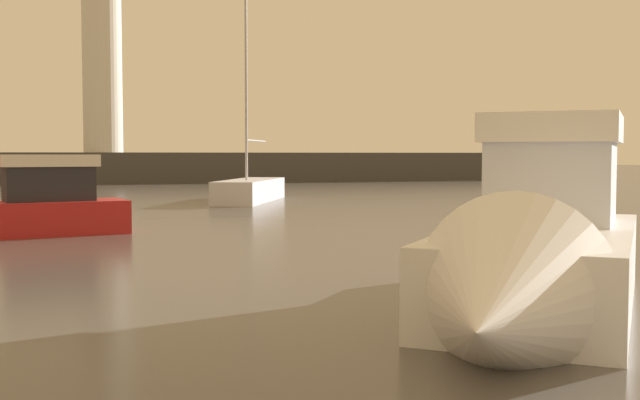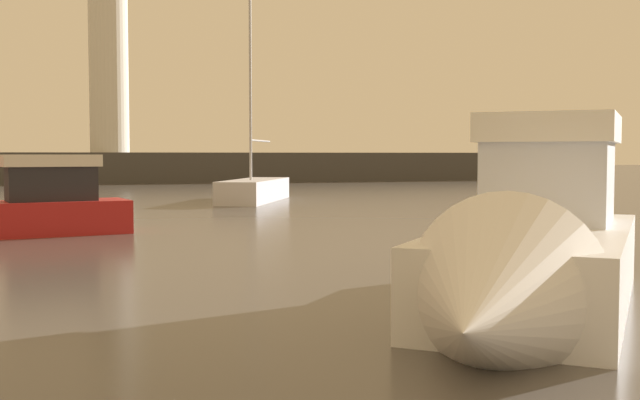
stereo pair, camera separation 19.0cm
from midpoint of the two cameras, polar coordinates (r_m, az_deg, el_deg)
name	(u,v)px [view 1 (the left image)]	position (r m, az deg, el deg)	size (l,w,h in m)	color
ground_plane	(181,209)	(31.89, -10.26, -0.66)	(220.00, 220.00, 0.00)	#4C4742
breakwater	(131,168)	(62.35, -13.71, 2.30)	(76.82, 4.50, 2.35)	#423F3D
lighthouse	(102,49)	(62.77, -15.67, 10.52)	(2.94, 2.94, 16.54)	silver
motorboat_1	(534,254)	(10.72, 14.84, -3.85)	(6.92, 7.63, 3.33)	white
sailboat_moored	(250,189)	(36.72, -5.24, 0.79)	(4.86, 7.57, 11.18)	silver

